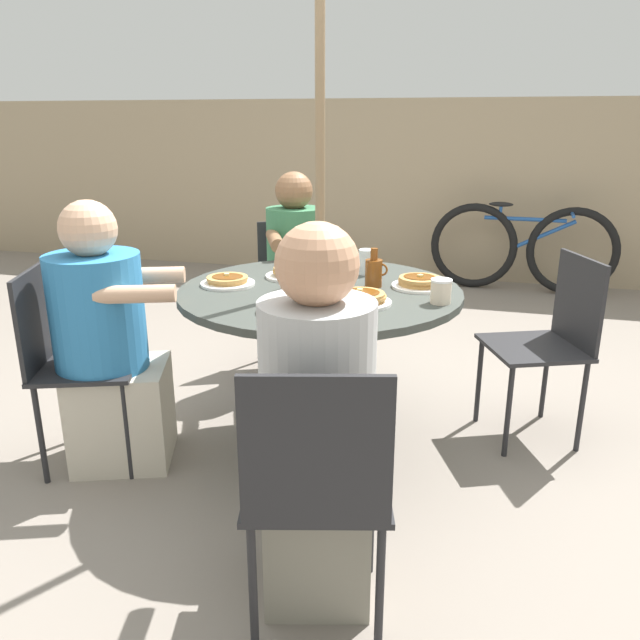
{
  "coord_description": "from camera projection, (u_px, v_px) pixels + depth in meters",
  "views": [
    {
      "loc": [
        0.65,
        -2.43,
        1.42
      ],
      "look_at": [
        0.0,
        0.0,
        0.61
      ],
      "focal_mm": 35.0,
      "sensor_mm": 36.0,
      "label": 1
    }
  ],
  "objects": [
    {
      "name": "umbrella_pole",
      "position": [
        320.0,
        185.0,
        2.47
      ],
      "size": [
        0.04,
        0.04,
        2.35
      ],
      "primitive_type": "cylinder",
      "color": "#846B4C",
      "rests_on": "ground"
    },
    {
      "name": "drinking_glass_b",
      "position": [
        367.0,
        262.0,
        2.82
      ],
      "size": [
        0.08,
        0.08,
        0.11
      ],
      "primitive_type": "cylinder",
      "color": "silver",
      "rests_on": "patio_table"
    },
    {
      "name": "patio_chair_west",
      "position": [
        292.0,
        285.0,
        3.66
      ],
      "size": [
        0.53,
        0.53,
        0.85
      ],
      "rotation": [
        0.0,
        0.0,
        -2.72
      ],
      "color": "#232326",
      "rests_on": "ground"
    },
    {
      "name": "patio_chair_east",
      "position": [
        317.0,
        482.0,
        1.67
      ],
      "size": [
        0.49,
        0.49,
        0.85
      ],
      "rotation": [
        0.0,
        0.0,
        0.25
      ],
      "color": "#232326",
      "rests_on": "ground"
    },
    {
      "name": "drinking_glass_a",
      "position": [
        293.0,
        277.0,
        2.57
      ],
      "size": [
        0.08,
        0.08,
        0.1
      ],
      "primitive_type": "cylinder",
      "color": "silver",
      "rests_on": "patio_table"
    },
    {
      "name": "diner_east",
      "position": [
        317.0,
        436.0,
        1.81
      ],
      "size": [
        0.43,
        0.53,
        1.17
      ],
      "rotation": [
        0.0,
        0.0,
        0.25
      ],
      "color": "gray",
      "rests_on": "ground"
    },
    {
      "name": "pancake_plate_a",
      "position": [
        288.0,
        308.0,
        2.27
      ],
      "size": [
        0.23,
        0.23,
        0.05
      ],
      "color": "white",
      "rests_on": "patio_table"
    },
    {
      "name": "patio_chair_south",
      "position": [
        551.0,
        336.0,
        2.81
      ],
      "size": [
        0.52,
        0.52,
        0.85
      ],
      "rotation": [
        0.0,
        0.0,
        -4.32
      ],
      "color": "#232326",
      "rests_on": "ground"
    },
    {
      "name": "diner_north",
      "position": [
        109.0,
        350.0,
        2.59
      ],
      "size": [
        0.58,
        0.51,
        1.13
      ],
      "rotation": [
        0.0,
        0.0,
        -1.22
      ],
      "color": "beige",
      "rests_on": "ground"
    },
    {
      "name": "coffee_cup",
      "position": [
        441.0,
        291.0,
        2.37
      ],
      "size": [
        0.08,
        0.08,
        0.09
      ],
      "color": "beige",
      "rests_on": "patio_table"
    },
    {
      "name": "pancake_plate_d",
      "position": [
        228.0,
        281.0,
        2.64
      ],
      "size": [
        0.23,
        0.23,
        0.05
      ],
      "color": "white",
      "rests_on": "patio_table"
    },
    {
      "name": "diner_west",
      "position": [
        296.0,
        284.0,
        3.5
      ],
      "size": [
        0.48,
        0.57,
        1.16
      ],
      "rotation": [
        0.0,
        0.0,
        -2.72
      ],
      "color": "#3D3D42",
      "rests_on": "ground"
    },
    {
      "name": "pancake_plate_c",
      "position": [
        291.0,
        273.0,
        2.77
      ],
      "size": [
        0.23,
        0.23,
        0.06
      ],
      "color": "white",
      "rests_on": "patio_table"
    },
    {
      "name": "patio_chair_north",
      "position": [
        68.0,
        354.0,
        2.58
      ],
      "size": [
        0.52,
        0.52,
        0.85
      ],
      "rotation": [
        0.0,
        0.0,
        -1.22
      ],
      "color": "#232326",
      "rests_on": "ground"
    },
    {
      "name": "pancake_plate_e",
      "position": [
        419.0,
        283.0,
        2.6
      ],
      "size": [
        0.23,
        0.23,
        0.06
      ],
      "color": "white",
      "rests_on": "patio_table"
    },
    {
      "name": "back_fence",
      "position": [
        417.0,
        190.0,
        5.72
      ],
      "size": [
        10.0,
        0.06,
        1.61
      ],
      "primitive_type": "cube",
      "color": "tan",
      "rests_on": "ground"
    },
    {
      "name": "ground_plane",
      "position": [
        320.0,
        449.0,
        2.83
      ],
      "size": [
        12.0,
        12.0,
        0.0
      ],
      "primitive_type": "plane",
      "color": "gray"
    },
    {
      "name": "pancake_plate_b",
      "position": [
        362.0,
        298.0,
        2.37
      ],
      "size": [
        0.23,
        0.23,
        0.06
      ],
      "color": "white",
      "rests_on": "patio_table"
    },
    {
      "name": "bicycle",
      "position": [
        522.0,
        248.0,
        5.32
      ],
      "size": [
        1.55,
        0.44,
        0.76
      ],
      "rotation": [
        0.0,
        0.0,
        -0.05
      ],
      "color": "black",
      "rests_on": "ground"
    },
    {
      "name": "syrup_bottle",
      "position": [
        374.0,
        272.0,
        2.6
      ],
      "size": [
        0.1,
        0.07,
        0.16
      ],
      "color": "brown",
      "rests_on": "patio_table"
    },
    {
      "name": "patio_table",
      "position": [
        320.0,
        319.0,
        2.64
      ],
      "size": [
        1.18,
        1.18,
        0.75
      ],
      "color": "#383D38",
      "rests_on": "ground"
    }
  ]
}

